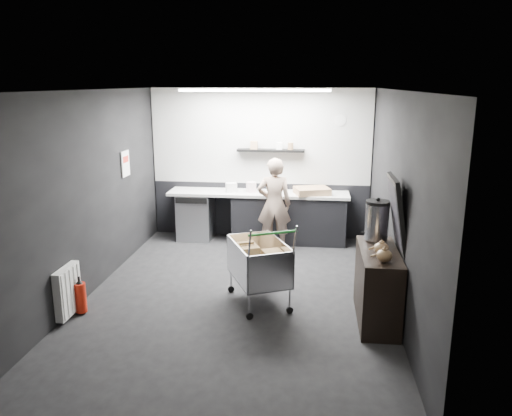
# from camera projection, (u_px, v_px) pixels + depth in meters

# --- Properties ---
(floor) EXTENTS (5.50, 5.50, 0.00)m
(floor) POSITION_uv_depth(u_px,v_px,m) (238.00, 295.00, 6.74)
(floor) COLOR black
(floor) RESTS_ON ground
(ceiling) EXTENTS (5.50, 5.50, 0.00)m
(ceiling) POSITION_uv_depth(u_px,v_px,m) (236.00, 90.00, 6.08)
(ceiling) COLOR white
(ceiling) RESTS_ON wall_back
(wall_back) EXTENTS (5.50, 0.00, 5.50)m
(wall_back) POSITION_uv_depth(u_px,v_px,m) (260.00, 164.00, 9.06)
(wall_back) COLOR black
(wall_back) RESTS_ON floor
(wall_front) EXTENTS (5.50, 0.00, 5.50)m
(wall_front) POSITION_uv_depth(u_px,v_px,m) (181.00, 279.00, 3.76)
(wall_front) COLOR black
(wall_front) RESTS_ON floor
(wall_left) EXTENTS (0.00, 5.50, 5.50)m
(wall_left) POSITION_uv_depth(u_px,v_px,m) (89.00, 194.00, 6.64)
(wall_left) COLOR black
(wall_left) RESTS_ON floor
(wall_right) EXTENTS (0.00, 5.50, 5.50)m
(wall_right) POSITION_uv_depth(u_px,v_px,m) (396.00, 202.00, 6.18)
(wall_right) COLOR black
(wall_right) RESTS_ON floor
(kitchen_wall_panel) EXTENTS (3.95, 0.02, 1.70)m
(kitchen_wall_panel) POSITION_uv_depth(u_px,v_px,m) (260.00, 137.00, 8.92)
(kitchen_wall_panel) COLOR #B4B4B0
(kitchen_wall_panel) RESTS_ON wall_back
(dado_panel) EXTENTS (3.95, 0.02, 1.00)m
(dado_panel) POSITION_uv_depth(u_px,v_px,m) (260.00, 210.00, 9.25)
(dado_panel) COLOR black
(dado_panel) RESTS_ON wall_back
(floating_shelf) EXTENTS (1.20, 0.22, 0.04)m
(floating_shelf) POSITION_uv_depth(u_px,v_px,m) (271.00, 150.00, 8.84)
(floating_shelf) COLOR black
(floating_shelf) RESTS_ON wall_back
(wall_clock) EXTENTS (0.20, 0.03, 0.20)m
(wall_clock) POSITION_uv_depth(u_px,v_px,m) (340.00, 120.00, 8.68)
(wall_clock) COLOR silver
(wall_clock) RESTS_ON wall_back
(poster) EXTENTS (0.02, 0.30, 0.40)m
(poster) POSITION_uv_depth(u_px,v_px,m) (125.00, 164.00, 7.84)
(poster) COLOR white
(poster) RESTS_ON wall_left
(poster_red_band) EXTENTS (0.02, 0.22, 0.10)m
(poster_red_band) POSITION_uv_depth(u_px,v_px,m) (125.00, 159.00, 7.82)
(poster_red_band) COLOR red
(poster_red_band) RESTS_ON poster
(radiator) EXTENTS (0.10, 0.50, 0.60)m
(radiator) POSITION_uv_depth(u_px,v_px,m) (68.00, 291.00, 6.01)
(radiator) COLOR silver
(radiator) RESTS_ON wall_left
(ceiling_strip) EXTENTS (2.40, 0.20, 0.04)m
(ceiling_strip) POSITION_uv_depth(u_px,v_px,m) (254.00, 90.00, 7.87)
(ceiling_strip) COLOR white
(ceiling_strip) RESTS_ON ceiling
(prep_counter) EXTENTS (3.20, 0.61, 0.90)m
(prep_counter) POSITION_uv_depth(u_px,v_px,m) (266.00, 216.00, 8.94)
(prep_counter) COLOR black
(prep_counter) RESTS_ON floor
(person) EXTENTS (0.61, 0.43, 1.59)m
(person) POSITION_uv_depth(u_px,v_px,m) (274.00, 204.00, 8.41)
(person) COLOR beige
(person) RESTS_ON floor
(shopping_cart) EXTENTS (0.99, 1.25, 1.11)m
(shopping_cart) POSITION_uv_depth(u_px,v_px,m) (259.00, 264.00, 6.39)
(shopping_cart) COLOR silver
(shopping_cart) RESTS_ON floor
(sideboard) EXTENTS (0.50, 1.17, 1.76)m
(sideboard) POSITION_uv_depth(u_px,v_px,m) (378.00, 275.00, 5.93)
(sideboard) COLOR black
(sideboard) RESTS_ON floor
(fire_extinguisher) EXTENTS (0.14, 0.14, 0.46)m
(fire_extinguisher) POSITION_uv_depth(u_px,v_px,m) (80.00, 296.00, 6.15)
(fire_extinguisher) COLOR #B21C0B
(fire_extinguisher) RESTS_ON floor
(cardboard_box) EXTENTS (0.68, 0.59, 0.11)m
(cardboard_box) POSITION_uv_depth(u_px,v_px,m) (312.00, 191.00, 8.68)
(cardboard_box) COLOR #A17B55
(cardboard_box) RESTS_ON prep_counter
(pink_tub) EXTENTS (0.18, 0.18, 0.18)m
(pink_tub) POSITION_uv_depth(u_px,v_px,m) (251.00, 187.00, 8.84)
(pink_tub) COLOR beige
(pink_tub) RESTS_ON prep_counter
(white_container) EXTENTS (0.22, 0.20, 0.17)m
(white_container) POSITION_uv_depth(u_px,v_px,m) (231.00, 187.00, 8.84)
(white_container) COLOR silver
(white_container) RESTS_ON prep_counter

